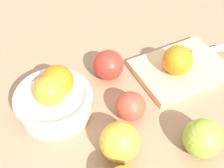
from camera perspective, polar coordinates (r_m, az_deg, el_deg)
The scene contains 9 objects.
ground_plane at distance 0.72m, azimuth 7.51°, elevation -3.87°, with size 2.40×2.40×0.00m, color #997556.
bowl at distance 0.68m, azimuth -11.22°, elevation -2.58°, with size 0.18×0.18×0.11m.
cutting_board at distance 0.80m, azimuth 13.17°, elevation 2.85°, with size 0.23×0.17×0.02m, color #DBB77F.
orange_on_board at distance 0.75m, azimuth 12.65°, elevation 4.53°, with size 0.08×0.08×0.08m, color orange.
knife at distance 0.84m, azimuth 15.86°, elevation 6.01°, with size 0.15×0.08×0.01m.
apple_front_left_2 at distance 0.60m, azimuth 1.50°, elevation -11.17°, with size 0.08×0.08×0.08m, color gold.
apple_back_center at distance 0.75m, azimuth -0.68°, elevation 3.70°, with size 0.08×0.08×0.08m, color red.
apple_front_center at distance 0.63m, azimuth 17.27°, elevation -10.05°, with size 0.08×0.08×0.08m, color #8EB738.
apple_mid_left at distance 0.67m, azimuth 3.65°, elevation -4.36°, with size 0.07×0.07×0.07m, color #D6422D.
Camera 1 is at (-0.36, -0.28, 0.55)m, focal length 46.94 mm.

